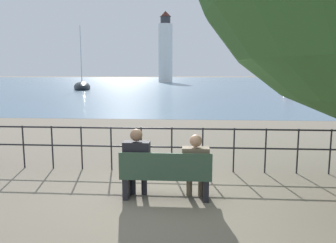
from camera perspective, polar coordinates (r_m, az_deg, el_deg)
ground_plane at (r=6.25m, az=-0.34°, el=-13.14°), size 1000.00×1000.00×0.00m
harbor_water at (r=166.57m, az=3.98°, el=7.33°), size 600.00×300.00×0.01m
park_bench at (r=6.05m, az=-0.39°, el=-9.58°), size 1.66×0.45×0.90m
seated_person_left at (r=6.10m, az=-5.43°, el=-6.65°), size 0.49×0.35×1.30m
seated_person_right at (r=6.03m, az=4.82°, el=-7.25°), size 0.49×0.35×1.21m
promenade_railing at (r=7.71m, az=0.66°, el=-3.63°), size 13.09×0.04×1.05m
sailboat_0 at (r=52.77m, az=-14.73°, el=5.81°), size 4.83×7.99×10.22m
sailboat_1 at (r=47.19m, az=20.19°, el=5.29°), size 4.01×7.26×12.56m
harbor_lighthouse at (r=99.90m, az=-0.44°, el=12.40°), size 4.19×4.19×20.89m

